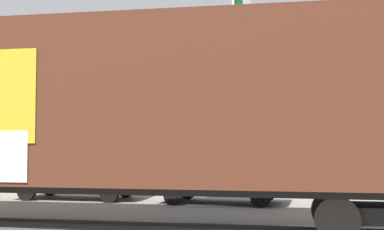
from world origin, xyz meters
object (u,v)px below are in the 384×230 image
(parked_car_tan, at_px, (77,174))
(parked_car_blue, at_px, (221,178))
(freight_car, at_px, (123,107))
(flagpole, at_px, (237,57))

(parked_car_tan, distance_m, parked_car_blue, 5.25)
(parked_car_tan, height_order, parked_car_blue, parked_car_tan)
(freight_car, xyz_separation_m, parked_car_tan, (-3.76, 5.77, -1.97))
(parked_car_tan, bearing_deg, freight_car, -56.94)
(parked_car_tan, bearing_deg, flagpole, 50.35)
(flagpole, height_order, parked_car_blue, flagpole)
(parked_car_blue, bearing_deg, flagpole, 91.55)
(flagpole, xyz_separation_m, parked_car_tan, (-5.08, -6.13, -5.06))
(parked_car_blue, bearing_deg, freight_car, -105.03)
(flagpole, bearing_deg, freight_car, -96.33)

